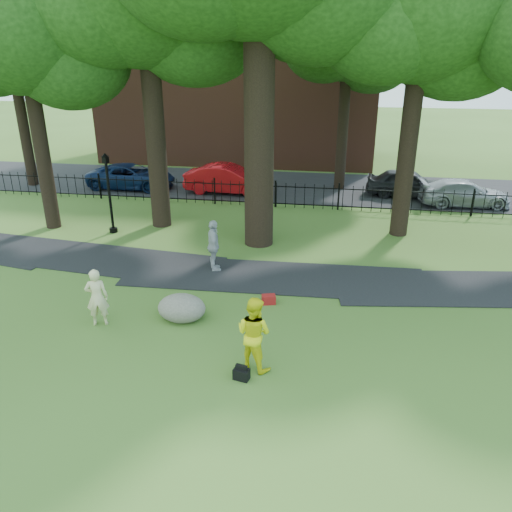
% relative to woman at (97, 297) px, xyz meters
% --- Properties ---
extents(ground, '(120.00, 120.00, 0.00)m').
position_rel_woman_xyz_m(ground, '(3.33, -0.09, -0.83)').
color(ground, '#3B5A1F').
rests_on(ground, ground).
extents(footpath, '(36.07, 3.85, 0.03)m').
position_rel_woman_xyz_m(footpath, '(4.33, 3.81, -0.83)').
color(footpath, black).
rests_on(footpath, ground).
extents(street, '(80.00, 7.00, 0.02)m').
position_rel_woman_xyz_m(street, '(3.33, 15.91, -0.83)').
color(street, black).
rests_on(street, ground).
extents(iron_fence, '(44.00, 0.04, 1.20)m').
position_rel_woman_xyz_m(iron_fence, '(3.33, 11.91, -0.23)').
color(iron_fence, black).
rests_on(iron_fence, ground).
extents(brick_building, '(18.00, 8.00, 12.00)m').
position_rel_woman_xyz_m(brick_building, '(-0.67, 23.91, 5.17)').
color(brick_building, brown).
rests_on(brick_building, ground).
extents(tree_row, '(26.82, 7.96, 12.42)m').
position_rel_woman_xyz_m(tree_row, '(3.85, 8.32, 7.33)').
color(tree_row, black).
rests_on(tree_row, ground).
extents(woman, '(0.70, 0.57, 1.65)m').
position_rel_woman_xyz_m(woman, '(0.00, 0.00, 0.00)').
color(woman, beige).
rests_on(woman, ground).
extents(man, '(1.10, 1.01, 1.84)m').
position_rel_woman_xyz_m(man, '(4.53, -1.28, 0.09)').
color(man, yellow).
rests_on(man, ground).
extents(pedestrian, '(0.77, 1.14, 1.80)m').
position_rel_woman_xyz_m(pedestrian, '(2.24, 4.07, 0.07)').
color(pedestrian, '#ACADB1').
rests_on(pedestrian, ground).
extents(boulder, '(1.51, 1.24, 0.79)m').
position_rel_woman_xyz_m(boulder, '(2.15, 0.66, -0.43)').
color(boulder, slate).
rests_on(boulder, ground).
extents(lamppost, '(0.33, 0.33, 3.29)m').
position_rel_woman_xyz_m(lamppost, '(-2.85, 7.19, 0.79)').
color(lamppost, black).
rests_on(lamppost, ground).
extents(backpack, '(0.40, 0.30, 0.27)m').
position_rel_woman_xyz_m(backpack, '(4.33, -1.81, -0.69)').
color(backpack, black).
rests_on(backpack, ground).
extents(red_bag, '(0.45, 0.35, 0.27)m').
position_rel_woman_xyz_m(red_bag, '(4.43, 1.96, -0.69)').
color(red_bag, maroon).
rests_on(red_bag, ground).
extents(red_sedan, '(4.65, 1.86, 1.50)m').
position_rel_woman_xyz_m(red_sedan, '(0.56, 14.02, -0.08)').
color(red_sedan, '#B60E13').
rests_on(red_sedan, ground).
extents(navy_van, '(4.71, 2.18, 1.31)m').
position_rel_woman_xyz_m(navy_van, '(-4.88, 14.14, -0.17)').
color(navy_van, '#0D1E43').
rests_on(navy_van, ground).
extents(grey_car, '(4.28, 2.05, 1.41)m').
position_rel_woman_xyz_m(grey_car, '(9.80, 14.84, -0.12)').
color(grey_car, black).
rests_on(grey_car, ground).
extents(silver_car, '(4.40, 2.09, 1.24)m').
position_rel_woman_xyz_m(silver_car, '(12.33, 13.62, -0.21)').
color(silver_car, '#9A9CA3').
rests_on(silver_car, ground).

